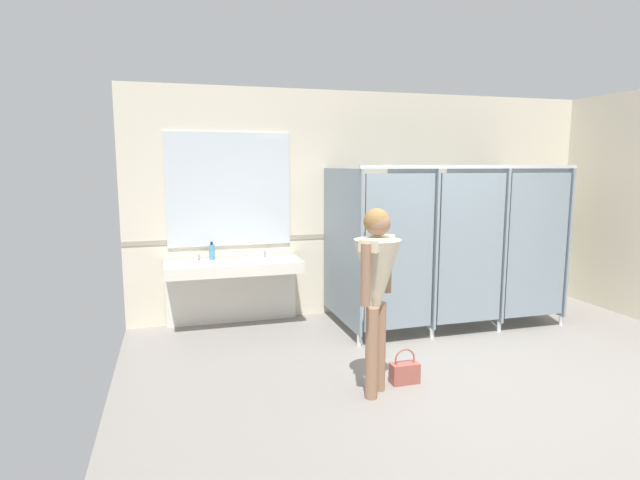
% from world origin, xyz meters
% --- Properties ---
extents(ground_plane, '(6.65, 5.76, 0.10)m').
position_xyz_m(ground_plane, '(0.00, 0.00, -0.05)').
color(ground_plane, gray).
extents(wall_back, '(6.65, 0.12, 2.93)m').
position_xyz_m(wall_back, '(0.00, 2.64, 1.47)').
color(wall_back, beige).
rests_on(wall_back, ground_plane).
extents(wall_back_tile_band, '(6.65, 0.01, 0.06)m').
position_xyz_m(wall_back_tile_band, '(0.00, 2.58, 1.05)').
color(wall_back_tile_band, '#9E937F').
rests_on(wall_back_tile_band, wall_back).
extents(vanity_counter, '(1.63, 0.57, 0.94)m').
position_xyz_m(vanity_counter, '(-2.03, 2.36, 0.61)').
color(vanity_counter, silver).
rests_on(vanity_counter, ground_plane).
extents(mirror_panel, '(1.53, 0.02, 1.40)m').
position_xyz_m(mirror_panel, '(-2.03, 2.57, 1.68)').
color(mirror_panel, silver).
rests_on(mirror_panel, wall_back).
extents(bathroom_stalls, '(2.74, 1.38, 1.98)m').
position_xyz_m(bathroom_stalls, '(0.55, 1.67, 1.04)').
color(bathroom_stalls, gray).
rests_on(bathroom_stalls, ground_plane).
extents(person_standing, '(0.57, 0.57, 1.63)m').
position_xyz_m(person_standing, '(-1.07, 0.09, 1.03)').
color(person_standing, '#8C664C').
rests_on(person_standing, ground_plane).
extents(handbag, '(0.26, 0.13, 0.33)m').
position_xyz_m(handbag, '(-0.73, 0.22, 0.11)').
color(handbag, '#934C42').
rests_on(handbag, ground_plane).
extents(soap_dispenser, '(0.07, 0.07, 0.22)m').
position_xyz_m(soap_dispenser, '(-2.27, 2.45, 0.93)').
color(soap_dispenser, teal).
rests_on(soap_dispenser, vanity_counter).
extents(paper_cup, '(0.07, 0.07, 0.10)m').
position_xyz_m(paper_cup, '(-2.54, 2.25, 0.88)').
color(paper_cup, white).
rests_on(paper_cup, vanity_counter).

